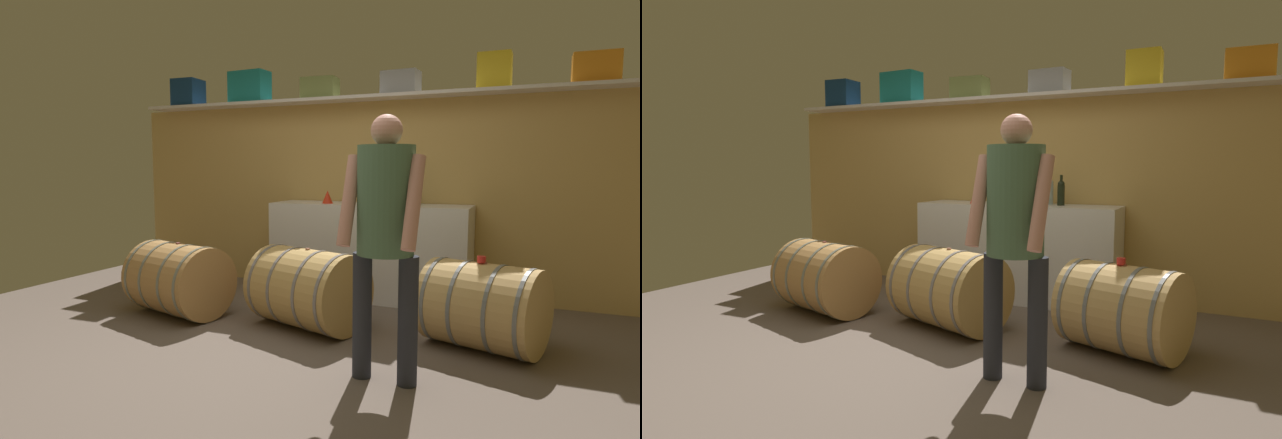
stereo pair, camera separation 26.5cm
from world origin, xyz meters
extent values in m
cube|color=#66584E|center=(0.00, 0.55, -0.01)|extent=(6.70, 7.61, 0.02)
cube|color=tan|center=(0.00, 2.21, 0.99)|extent=(5.50, 0.10, 1.97)
cube|color=silver|center=(0.00, 2.06, 1.99)|extent=(5.06, 0.40, 0.03)
cube|color=navy|center=(-2.10, 2.06, 2.16)|extent=(0.31, 0.31, 0.31)
cube|color=#187A81|center=(-1.28, 2.06, 2.18)|extent=(0.44, 0.27, 0.34)
cube|color=olive|center=(-0.43, 2.06, 2.11)|extent=(0.38, 0.28, 0.22)
cube|color=gray|center=(0.43, 2.06, 2.12)|extent=(0.36, 0.26, 0.23)
cube|color=yellow|center=(1.30, 2.06, 2.17)|extent=(0.29, 0.24, 0.32)
cube|color=orange|center=(2.11, 2.06, 2.13)|extent=(0.37, 0.22, 0.26)
cube|color=white|center=(0.18, 1.88, 0.47)|extent=(1.96, 0.54, 0.94)
cylinder|color=black|center=(0.60, 1.92, 1.04)|extent=(0.07, 0.07, 0.19)
sphere|color=black|center=(0.60, 1.92, 1.14)|extent=(0.07, 0.07, 0.07)
cylinder|color=black|center=(0.60, 1.92, 1.19)|extent=(0.03, 0.03, 0.08)
cylinder|color=#B4C5C1|center=(0.47, 2.00, 1.04)|extent=(0.07, 0.07, 0.20)
sphere|color=#B4C5C1|center=(0.47, 2.00, 1.15)|extent=(0.07, 0.07, 0.07)
cylinder|color=#B4C5C1|center=(0.47, 2.00, 1.19)|extent=(0.03, 0.03, 0.06)
cylinder|color=#28512D|center=(0.43, 1.89, 1.05)|extent=(0.06, 0.06, 0.21)
sphere|color=#28512D|center=(0.43, 1.89, 1.16)|extent=(0.06, 0.06, 0.06)
cylinder|color=#28512D|center=(0.43, 1.89, 1.21)|extent=(0.02, 0.02, 0.08)
cylinder|color=white|center=(0.24, 1.78, 0.94)|extent=(0.08, 0.08, 0.00)
cylinder|color=white|center=(0.24, 1.78, 0.98)|extent=(0.01, 0.01, 0.08)
sphere|color=white|center=(0.24, 1.78, 1.05)|extent=(0.07, 0.07, 0.07)
sphere|color=maroon|center=(0.24, 1.78, 1.04)|extent=(0.05, 0.05, 0.05)
cone|color=red|center=(-0.23, 1.78, 1.01)|extent=(0.11, 0.11, 0.13)
cylinder|color=tan|center=(1.37, 0.82, 0.31)|extent=(0.93, 0.82, 0.62)
cylinder|color=slate|center=(1.06, 0.91, 0.31)|extent=(0.21, 0.61, 0.63)
cylinder|color=slate|center=(1.25, 0.85, 0.31)|extent=(0.21, 0.61, 0.63)
cylinder|color=slate|center=(1.49, 0.78, 0.31)|extent=(0.21, 0.61, 0.63)
cylinder|color=slate|center=(1.69, 0.72, 0.31)|extent=(0.21, 0.61, 0.63)
cylinder|color=#944C3C|center=(1.37, 0.82, 0.63)|extent=(0.04, 0.04, 0.01)
cylinder|color=tan|center=(0.01, 0.77, 0.32)|extent=(1.02, 0.88, 0.64)
cylinder|color=slate|center=(-0.33, 0.88, 0.32)|extent=(0.23, 0.62, 0.65)
cylinder|color=slate|center=(-0.12, 0.81, 0.32)|extent=(0.23, 0.62, 0.65)
cylinder|color=slate|center=(0.14, 0.72, 0.32)|extent=(0.23, 0.62, 0.65)
cylinder|color=slate|center=(0.36, 0.65, 0.32)|extent=(0.23, 0.62, 0.65)
cylinder|color=#90543D|center=(0.01, 0.77, 0.65)|extent=(0.04, 0.04, 0.01)
cylinder|color=#B07F46|center=(-1.19, 0.66, 0.32)|extent=(0.95, 0.82, 0.63)
cylinder|color=slate|center=(-1.52, 0.74, 0.32)|extent=(0.19, 0.63, 0.64)
cylinder|color=slate|center=(-1.31, 0.69, 0.32)|extent=(0.19, 0.63, 0.64)
cylinder|color=slate|center=(-1.06, 0.62, 0.32)|extent=(0.19, 0.63, 0.64)
cylinder|color=slate|center=(-0.85, 0.57, 0.32)|extent=(0.19, 0.63, 0.64)
cylinder|color=#985452|center=(-1.19, 0.66, 0.64)|extent=(0.04, 0.04, 0.01)
cylinder|color=red|center=(1.35, 0.82, 0.65)|extent=(0.06, 0.06, 0.05)
cylinder|color=#272A34|center=(0.73, 0.01, 0.39)|extent=(0.12, 0.12, 0.78)
cylinder|color=#272A34|center=(1.02, 0.00, 0.39)|extent=(0.12, 0.12, 0.78)
cylinder|color=#4C7052|center=(0.87, 0.00, 1.11)|extent=(0.34, 0.34, 0.65)
sphere|color=tan|center=(0.87, 0.00, 1.52)|extent=(0.19, 0.19, 0.19)
cylinder|color=tan|center=(0.67, -0.08, 1.11)|extent=(0.10, 0.25, 0.54)
cylinder|color=tan|center=(1.06, -0.11, 1.11)|extent=(0.10, 0.26, 0.54)
camera|label=1|loc=(1.69, -2.90, 1.31)|focal=28.49mm
camera|label=2|loc=(1.93, -2.79, 1.31)|focal=28.49mm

